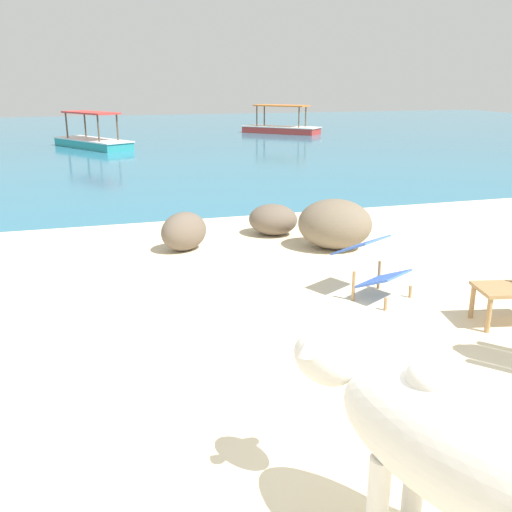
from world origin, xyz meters
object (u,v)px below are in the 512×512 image
at_px(boat_teal, 93,140).
at_px(boat_red, 281,127).
at_px(deck_chair_far, 372,263).
at_px(cow, 472,453).

height_order(boat_teal, boat_red, same).
distance_m(deck_chair_far, boat_red, 21.21).
relative_size(boat_teal, boat_red, 1.10).
distance_m(boat_teal, boat_red, 9.41).
xyz_separation_m(deck_chair_far, boat_teal, (-2.69, 16.57, -0.13)).
bearing_deg(deck_chair_far, cow, -50.81).
relative_size(deck_chair_far, boat_red, 0.27).
height_order(cow, deck_chair_far, cow).
xyz_separation_m(cow, boat_red, (7.33, 23.98, -0.48)).
bearing_deg(boat_teal, deck_chair_far, 158.96).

